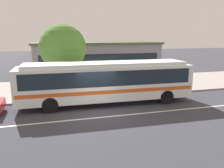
% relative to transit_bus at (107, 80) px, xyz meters
% --- Properties ---
extents(ground_plane, '(120.00, 120.00, 0.00)m').
position_rel_transit_bus_xyz_m(ground_plane, '(-1.00, -1.80, -1.70)').
color(ground_plane, '#383842').
extents(sidewalk_slab, '(60.00, 8.00, 0.12)m').
position_rel_transit_bus_xyz_m(sidewalk_slab, '(-1.00, 5.35, -1.64)').
color(sidewalk_slab, '#A19994').
rests_on(sidewalk_slab, ground_plane).
extents(lane_stripe_center, '(56.00, 0.16, 0.01)m').
position_rel_transit_bus_xyz_m(lane_stripe_center, '(-1.00, -2.60, -1.70)').
color(lane_stripe_center, silver).
rests_on(lane_stripe_center, ground_plane).
extents(transit_bus, '(11.99, 2.75, 2.93)m').
position_rel_transit_bus_xyz_m(transit_bus, '(0.00, 0.00, 0.00)').
color(transit_bus, white).
rests_on(transit_bus, ground_plane).
extents(pedestrian_waiting_near_sign, '(0.41, 0.41, 1.65)m').
position_rel_transit_bus_xyz_m(pedestrian_waiting_near_sign, '(-0.60, 2.51, -0.62)').
color(pedestrian_waiting_near_sign, navy).
rests_on(pedestrian_waiting_near_sign, sidewalk_slab).
extents(bus_stop_sign, '(0.08, 0.44, 2.39)m').
position_rel_transit_bus_xyz_m(bus_stop_sign, '(3.10, 1.71, -0.04)').
color(bus_stop_sign, gray).
rests_on(bus_stop_sign, sidewalk_slab).
extents(street_tree_near_stop, '(3.92, 3.92, 5.55)m').
position_rel_transit_bus_xyz_m(street_tree_near_stop, '(-2.61, 4.76, 2.00)').
color(street_tree_near_stop, brown).
rests_on(street_tree_near_stop, sidewalk_slab).
extents(station_building, '(15.19, 6.70, 3.91)m').
position_rel_transit_bus_xyz_m(station_building, '(1.88, 12.97, 0.26)').
color(station_building, gray).
rests_on(station_building, ground_plane).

